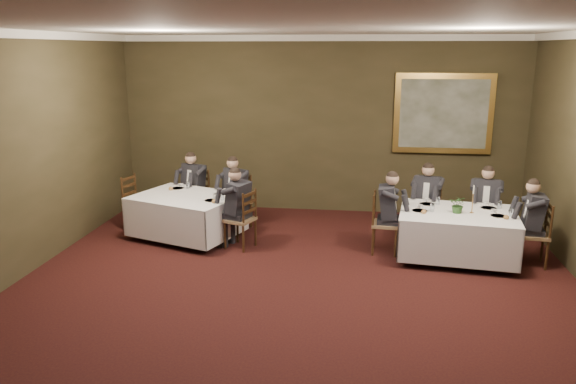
% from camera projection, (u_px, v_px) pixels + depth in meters
% --- Properties ---
extents(ground, '(10.00, 10.00, 0.00)m').
position_uv_depth(ground, '(286.00, 323.00, 6.84)').
color(ground, black).
rests_on(ground, ground).
extents(ceiling, '(8.00, 10.00, 0.10)m').
position_uv_depth(ceiling, '(286.00, 24.00, 5.97)').
color(ceiling, silver).
rests_on(ceiling, back_wall).
extents(back_wall, '(8.00, 0.10, 3.50)m').
position_uv_depth(back_wall, '(320.00, 125.00, 11.21)').
color(back_wall, '#332D19').
rests_on(back_wall, ground).
extents(crown_molding, '(8.00, 10.00, 0.12)m').
position_uv_depth(crown_molding, '(286.00, 30.00, 5.99)').
color(crown_molding, white).
rests_on(crown_molding, back_wall).
extents(table_main, '(1.93, 1.56, 0.67)m').
position_uv_depth(table_main, '(457.00, 231.00, 8.84)').
color(table_main, black).
rests_on(table_main, ground).
extents(table_second, '(2.10, 1.84, 0.67)m').
position_uv_depth(table_second, '(187.00, 213.00, 9.82)').
color(table_second, black).
rests_on(table_second, ground).
extents(chair_main_backleft, '(0.55, 0.53, 1.00)m').
position_uv_depth(chair_main_backleft, '(426.00, 222.00, 9.86)').
color(chair_main_backleft, olive).
rests_on(chair_main_backleft, ground).
extents(diner_main_backleft, '(0.53, 0.58, 1.35)m').
position_uv_depth(diner_main_backleft, '(427.00, 210.00, 9.79)').
color(diner_main_backleft, black).
rests_on(diner_main_backleft, chair_main_backleft).
extents(chair_main_backright, '(0.52, 0.50, 1.00)m').
position_uv_depth(chair_main_backright, '(483.00, 226.00, 9.63)').
color(chair_main_backright, olive).
rests_on(chair_main_backright, ground).
extents(diner_main_backright, '(0.49, 0.55, 1.35)m').
position_uv_depth(diner_main_backright, '(484.00, 214.00, 9.56)').
color(diner_main_backright, black).
rests_on(diner_main_backright, chair_main_backright).
extents(chair_main_endleft, '(0.45, 0.47, 1.00)m').
position_uv_depth(chair_main_endleft, '(384.00, 236.00, 9.15)').
color(chair_main_endleft, olive).
rests_on(chair_main_endleft, ground).
extents(diner_main_endleft, '(0.50, 0.44, 1.35)m').
position_uv_depth(diner_main_endleft, '(385.00, 222.00, 9.09)').
color(diner_main_endleft, black).
rests_on(diner_main_endleft, chair_main_endleft).
extents(chair_main_endright, '(0.47, 0.48, 1.00)m').
position_uv_depth(chair_main_endright, '(533.00, 247.00, 8.61)').
color(chair_main_endright, olive).
rests_on(chair_main_endright, ground).
extents(diner_main_endright, '(0.52, 0.45, 1.35)m').
position_uv_depth(diner_main_endright, '(534.00, 233.00, 8.56)').
color(diner_main_endright, black).
rests_on(diner_main_endright, chair_main_endright).
extents(chair_sec_backleft, '(0.58, 0.57, 1.00)m').
position_uv_depth(chair_sec_backleft, '(196.00, 206.00, 10.84)').
color(chair_sec_backleft, olive).
rests_on(chair_sec_backleft, ground).
extents(diner_sec_backleft, '(0.57, 0.60, 1.35)m').
position_uv_depth(diner_sec_backleft, '(195.00, 195.00, 10.78)').
color(diner_sec_backleft, black).
rests_on(diner_sec_backleft, chair_sec_backleft).
extents(chair_sec_backright, '(0.60, 0.59, 1.00)m').
position_uv_depth(chair_sec_backright, '(237.00, 213.00, 10.43)').
color(chair_sec_backright, olive).
rests_on(chair_sec_backright, ground).
extents(diner_sec_backright, '(0.59, 0.62, 1.35)m').
position_uv_depth(diner_sec_backright, '(237.00, 201.00, 10.36)').
color(diner_sec_backright, black).
rests_on(diner_sec_backright, chair_sec_backright).
extents(chair_sec_endright, '(0.55, 0.56, 1.00)m').
position_uv_depth(chair_sec_endright, '(241.00, 231.00, 9.37)').
color(chair_sec_endright, olive).
rests_on(chair_sec_endright, ground).
extents(diner_sec_endright, '(0.59, 0.54, 1.35)m').
position_uv_depth(diner_sec_endright, '(240.00, 218.00, 9.32)').
color(diner_sec_endright, black).
rests_on(diner_sec_endright, chair_sec_endright).
extents(chair_sec_endleft, '(0.52, 0.53, 1.00)m').
position_uv_depth(chair_sec_endleft, '(139.00, 214.00, 10.35)').
color(chair_sec_endleft, olive).
rests_on(chair_sec_endleft, ground).
extents(centerpiece, '(0.33, 0.31, 0.30)m').
position_uv_depth(centerpiece, '(458.00, 204.00, 8.68)').
color(centerpiece, '#2D5926').
rests_on(centerpiece, table_main).
extents(candlestick, '(0.07, 0.07, 0.45)m').
position_uv_depth(candlestick, '(473.00, 202.00, 8.69)').
color(candlestick, '#C0823A').
rests_on(candlestick, table_main).
extents(place_setting_table_main, '(0.33, 0.31, 0.14)m').
position_uv_depth(place_setting_table_main, '(430.00, 202.00, 9.24)').
color(place_setting_table_main, white).
rests_on(place_setting_table_main, table_main).
extents(place_setting_table_second, '(0.33, 0.31, 0.14)m').
position_uv_depth(place_setting_table_second, '(181.00, 186.00, 10.28)').
color(place_setting_table_second, white).
rests_on(place_setting_table_second, table_second).
extents(painting, '(1.86, 0.09, 1.53)m').
position_uv_depth(painting, '(443.00, 114.00, 10.77)').
color(painting, '#DCAF50').
rests_on(painting, back_wall).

